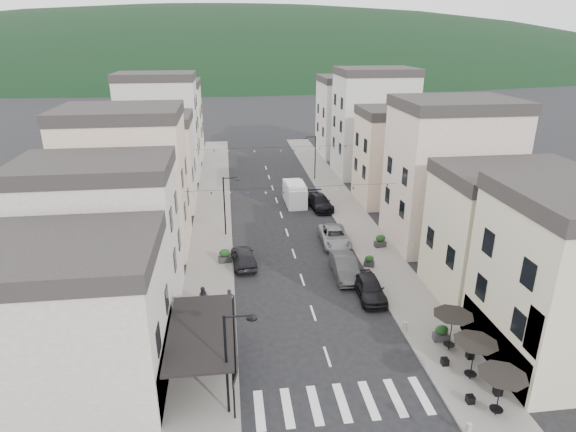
# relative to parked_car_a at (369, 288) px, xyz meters

# --- Properties ---
(ground) EXTENTS (700.00, 700.00, 0.00)m
(ground) POSITION_rel_parked_car_a_xyz_m (-4.60, -12.67, -0.81)
(ground) COLOR black
(ground) RESTS_ON ground
(sidewalk_left) EXTENTS (4.00, 76.00, 0.12)m
(sidewalk_left) POSITION_rel_parked_car_a_xyz_m (-12.10, 19.33, -0.75)
(sidewalk_left) COLOR slate
(sidewalk_left) RESTS_ON ground
(sidewalk_right) EXTENTS (4.00, 76.00, 0.12)m
(sidewalk_right) POSITION_rel_parked_car_a_xyz_m (2.90, 19.33, -0.75)
(sidewalk_right) COLOR slate
(sidewalk_right) RESTS_ON ground
(hill_backdrop) EXTENTS (640.00, 360.00, 70.00)m
(hill_backdrop) POSITION_rel_parked_car_a_xyz_m (-4.60, 287.33, -0.81)
(hill_backdrop) COLOR black
(hill_backdrop) RESTS_ON ground
(boutique_building) EXTENTS (12.00, 8.00, 8.00)m
(boutique_building) POSITION_rel_parked_car_a_xyz_m (-20.10, -7.67, 3.19)
(boutique_building) COLOR #ABA59D
(boutique_building) RESTS_ON ground
(boutique_awning) EXTENTS (3.77, 7.50, 3.28)m
(boutique_awning) POSITION_rel_parked_car_a_xyz_m (-11.85, -7.67, 2.30)
(boutique_awning) COLOR black
(boutique_awning) RESTS_ON ground
(buildings_row_left) EXTENTS (10.20, 54.16, 14.00)m
(buildings_row_left) POSITION_rel_parked_car_a_xyz_m (-19.10, 25.08, 5.31)
(buildings_row_left) COLOR #ABA59D
(buildings_row_left) RESTS_ON ground
(buildings_row_right) EXTENTS (10.20, 54.16, 14.50)m
(buildings_row_right) POSITION_rel_parked_car_a_xyz_m (9.90, 23.93, 5.50)
(buildings_row_right) COLOR #BFB997
(buildings_row_right) RESTS_ON ground
(cafe_terrace) EXTENTS (2.50, 8.10, 2.53)m
(cafe_terrace) POSITION_rel_parked_car_a_xyz_m (3.10, -9.87, 1.54)
(cafe_terrace) COLOR black
(cafe_terrace) RESTS_ON ground
(streetlamp_left_near) EXTENTS (1.70, 0.56, 6.00)m
(streetlamp_left_near) POSITION_rel_parked_car_a_xyz_m (-10.42, -10.67, 2.88)
(streetlamp_left_near) COLOR black
(streetlamp_left_near) RESTS_ON ground
(streetlamp_left_far) EXTENTS (1.70, 0.56, 6.00)m
(streetlamp_left_far) POSITION_rel_parked_car_a_xyz_m (-10.42, 13.33, 2.88)
(streetlamp_left_far) COLOR black
(streetlamp_left_far) RESTS_ON ground
(streetlamp_right_far) EXTENTS (1.70, 0.56, 6.00)m
(streetlamp_right_far) POSITION_rel_parked_car_a_xyz_m (1.22, 31.33, 2.88)
(streetlamp_right_far) COLOR black
(streetlamp_right_far) RESTS_ON ground
(bollards) EXTENTS (11.66, 10.26, 0.60)m
(bollards) POSITION_rel_parked_car_a_xyz_m (-4.60, -7.17, -0.39)
(bollards) COLOR gray
(bollards) RESTS_ON ground
(bunting_near) EXTENTS (19.00, 0.28, 0.62)m
(bunting_near) POSITION_rel_parked_car_a_xyz_m (-4.60, 9.33, 4.84)
(bunting_near) COLOR black
(bunting_near) RESTS_ON ground
(bunting_far) EXTENTS (19.00, 0.28, 0.62)m
(bunting_far) POSITION_rel_parked_car_a_xyz_m (-4.60, 25.33, 4.84)
(bunting_far) COLOR black
(bunting_far) RESTS_ON ground
(parked_car_a) EXTENTS (2.05, 4.83, 1.63)m
(parked_car_a) POSITION_rel_parked_car_a_xyz_m (0.00, 0.00, 0.00)
(parked_car_a) COLOR black
(parked_car_a) RESTS_ON ground
(parked_car_b) EXTENTS (1.95, 5.20, 1.70)m
(parked_car_b) POSITION_rel_parked_car_a_xyz_m (-1.05, 3.52, 0.03)
(parked_car_b) COLOR #363638
(parked_car_b) RESTS_ON ground
(parked_car_c) EXTENTS (2.75, 5.64, 1.55)m
(parked_car_c) POSITION_rel_parked_car_a_xyz_m (-0.49, 9.95, -0.04)
(parked_car_c) COLOR gray
(parked_car_c) RESTS_ON ground
(parked_car_d) EXTENTS (2.73, 5.55, 1.55)m
(parked_car_d) POSITION_rel_parked_car_a_xyz_m (0.00, 19.90, -0.04)
(parked_car_d) COLOR black
(parked_car_d) RESTS_ON ground
(parked_car_e) EXTENTS (2.38, 4.88, 1.61)m
(parked_car_e) POSITION_rel_parked_car_a_xyz_m (-9.20, 6.56, -0.01)
(parked_car_e) COLOR black
(parked_car_e) RESTS_ON ground
(delivery_van) EXTENTS (2.22, 5.45, 2.59)m
(delivery_van) POSITION_rel_parked_car_a_xyz_m (-2.58, 21.99, 0.46)
(delivery_van) COLOR white
(delivery_van) RESTS_ON ground
(pedestrian_a) EXTENTS (0.66, 0.47, 1.70)m
(pedestrian_a) POSITION_rel_parked_car_a_xyz_m (-10.47, -0.82, 0.16)
(pedestrian_a) COLOR black
(pedestrian_a) RESTS_ON sidewalk_left
(pedestrian_b) EXTENTS (0.86, 0.70, 1.65)m
(pedestrian_b) POSITION_rel_parked_car_a_xyz_m (-12.34, -0.11, 0.13)
(pedestrian_b) COLOR black
(pedestrian_b) RESTS_ON sidewalk_left
(planter_la) EXTENTS (1.04, 0.62, 1.12)m
(planter_la) POSITION_rel_parked_car_a_xyz_m (-10.60, -6.92, -0.15)
(planter_la) COLOR #29292B
(planter_la) RESTS_ON sidewalk_left
(planter_lb) EXTENTS (1.18, 0.80, 1.21)m
(planter_lb) POSITION_rel_parked_car_a_xyz_m (-10.81, 7.19, -0.11)
(planter_lb) COLOR #2A2B2D
(planter_lb) RESTS_ON sidewalk_left
(planter_ra) EXTENTS (1.04, 0.64, 1.11)m
(planter_ra) POSITION_rel_parked_car_a_xyz_m (3.00, -6.10, -0.16)
(planter_ra) COLOR #303032
(planter_ra) RESTS_ON sidewalk_right
(planter_rb) EXTENTS (1.01, 0.79, 1.00)m
(planter_rb) POSITION_rel_parked_car_a_xyz_m (1.40, 4.81, -0.21)
(planter_rb) COLOR #28282A
(planter_rb) RESTS_ON sidewalk_right
(planter_rc) EXTENTS (1.13, 0.74, 1.17)m
(planter_rc) POSITION_rel_parked_car_a_xyz_m (3.56, 8.58, -0.12)
(planter_rc) COLOR #2A2A2D
(planter_rc) RESTS_ON sidewalk_right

